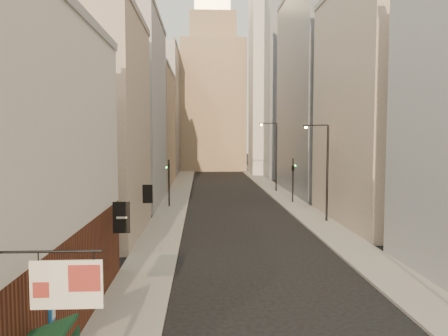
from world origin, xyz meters
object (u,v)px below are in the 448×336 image
clock_tower (213,91)px  streetlamp_mid (325,167)px  streetlamp_far (275,153)px  traffic_light_left (169,173)px  traffic_light_right (293,170)px  white_tower (271,78)px

clock_tower → streetlamp_mid: clock_tower is taller
clock_tower → streetlamp_mid: 63.62m
streetlamp_far → traffic_light_left: size_ratio=1.84×
streetlamp_far → traffic_light_right: streetlamp_far is taller
streetlamp_mid → traffic_light_left: 16.49m
white_tower → traffic_light_right: 40.07m
clock_tower → streetlamp_far: size_ratio=4.87×
traffic_light_left → traffic_light_right: 13.66m
white_tower → traffic_light_left: bearing=-113.4°
streetlamp_far → clock_tower: bearing=105.1°
streetlamp_far → traffic_light_left: streetlamp_far is taller
streetlamp_far → traffic_light_left: 17.89m
traffic_light_right → clock_tower: bearing=-61.3°
clock_tower → white_tower: 17.83m
streetlamp_mid → traffic_light_left: bearing=168.0°
streetlamp_far → streetlamp_mid: bearing=-82.4°
streetlamp_mid → clock_tower: bearing=117.2°
streetlamp_mid → streetlamp_far: streetlamp_far is taller
white_tower → traffic_light_left: size_ratio=8.30×
clock_tower → streetlamp_far: (7.20, -41.08, -12.37)m
traffic_light_left → traffic_light_right: same height
streetlamp_mid → streetlamp_far: size_ratio=0.92×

